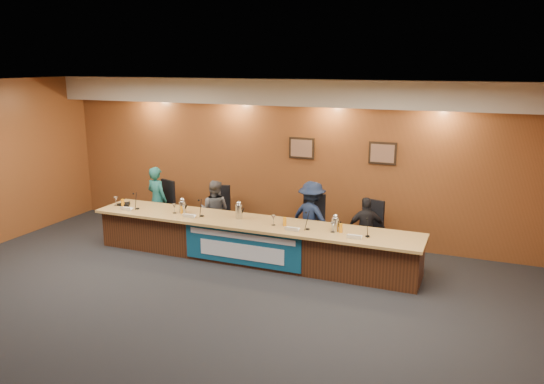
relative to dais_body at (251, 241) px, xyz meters
The scene contains 39 objects.
floor 2.43m from the dais_body, 90.00° to the right, with size 10.00×10.00×0.00m, color black.
ceiling 3.73m from the dais_body, 90.00° to the right, with size 10.00×8.00×0.04m, color silver.
wall_back 2.03m from the dais_body, 90.00° to the left, with size 10.00×0.04×3.20m, color brown.
soffit 2.93m from the dais_body, 90.00° to the left, with size 10.00×0.50×0.50m, color beige.
dais_body is the anchor object (origin of this frame).
dais_top 0.38m from the dais_body, 90.00° to the right, with size 6.10×0.95×0.05m, color #B08647.
banner 0.42m from the dais_body, 90.00° to the right, with size 2.20×0.02×0.65m, color navy.
banner_text_upper 0.49m from the dais_body, 90.00° to the right, with size 2.00×0.01×0.10m, color silver.
banner_text_lower 0.43m from the dais_body, 90.00° to the right, with size 1.60×0.01×0.28m, color silver.
wall_photo_left 2.21m from the dais_body, 75.71° to the left, with size 0.52×0.04×0.42m, color black.
wall_photo_right 2.95m from the dais_body, 38.13° to the left, with size 0.52×0.04×0.42m, color black.
panelist_a 2.63m from the dais_body, 163.48° to the left, with size 0.51×0.34×1.41m, color #1B5B57.
panelist_b 1.38m from the dais_body, 146.95° to the left, with size 0.60×0.47×1.24m, color #535358.
panelist_c 1.21m from the dais_body, 39.54° to the left, with size 0.89×0.51×1.38m, color #131E39.
panelist_d 2.07m from the dais_body, 21.07° to the left, with size 0.69×0.29×1.18m, color black.
office_chair_a 2.64m from the dais_body, 161.40° to the left, with size 0.48×0.48×0.08m, color black.
office_chair_b 1.42m from the dais_body, 143.55° to the left, with size 0.48×0.48×0.08m, color black.
office_chair_c 1.24m from the dais_body, 43.13° to the left, with size 0.48×0.48×0.08m, color black.
office_chair_d 2.10m from the dais_body, 23.62° to the left, with size 0.48×0.48×0.08m, color black.
nameplate_a 2.55m from the dais_body, behind, with size 0.24×0.06×0.09m, color white.
microphone_a 2.38m from the dais_body, behind, with size 0.07×0.07×0.02m, color black.
juice_glass_a 2.76m from the dais_body, behind, with size 0.06×0.06×0.15m, color orange.
water_glass_a 2.93m from the dais_body, behind, with size 0.08×0.08×0.18m, color silver.
nameplate_b 1.24m from the dais_body, 165.25° to the right, with size 0.24×0.06×0.09m, color white.
microphone_b 1.03m from the dais_body, behind, with size 0.07×0.07×0.02m, color black.
juice_glass_b 1.46m from the dais_body, behind, with size 0.06×0.06×0.15m, color orange.
water_glass_b 1.60m from the dais_body, behind, with size 0.08×0.08×0.18m, color silver.
nameplate_c 1.05m from the dais_body, 20.01° to the right, with size 0.24×0.06×0.09m, color white.
microphone_c 1.19m from the dais_body, ahead, with size 0.07×0.07×0.02m, color black.
juice_glass_c 0.83m from the dais_body, ahead, with size 0.06×0.06×0.15m, color orange.
water_glass_c 0.70m from the dais_body, 14.42° to the right, with size 0.08×0.08×0.18m, color silver.
nameplate_d 2.03m from the dais_body, ahead, with size 0.24×0.06×0.09m, color white.
microphone_d 2.17m from the dais_body, ahead, with size 0.07×0.07×0.02m, color black.
juice_glass_d 1.74m from the dais_body, ahead, with size 0.06×0.06×0.15m, color orange.
water_glass_d 1.62m from the dais_body, ahead, with size 0.08×0.08×0.18m, color silver.
carafe_left 1.48m from the dais_body, behind, with size 0.13×0.13×0.23m, color silver.
carafe_mid 0.59m from the dais_body, behind, with size 0.13×0.13×0.26m, color silver.
carafe_right 1.65m from the dais_body, ahead, with size 0.13×0.13×0.23m, color silver.
speakerphone 2.75m from the dais_body, behind, with size 0.32×0.32×0.05m, color black.
Camera 1 is at (3.79, -5.88, 3.50)m, focal length 35.00 mm.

